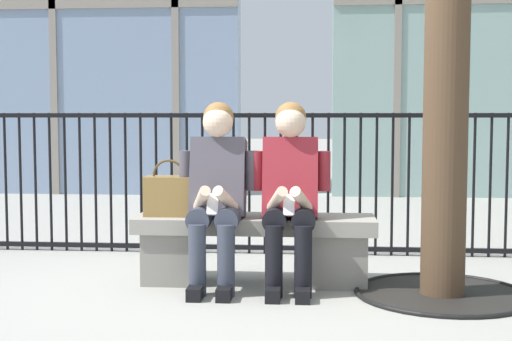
% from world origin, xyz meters
% --- Properties ---
extents(ground_plane, '(60.00, 60.00, 0.00)m').
position_xyz_m(ground_plane, '(0.00, 0.00, 0.00)').
color(ground_plane, '#9E9B93').
extents(stone_bench, '(1.60, 0.44, 0.45)m').
position_xyz_m(stone_bench, '(0.00, 0.00, 0.27)').
color(stone_bench, gray).
rests_on(stone_bench, ground).
extents(seated_person_with_phone, '(0.52, 0.66, 1.21)m').
position_xyz_m(seated_person_with_phone, '(-0.24, -0.13, 0.65)').
color(seated_person_with_phone, '#383D4C').
rests_on(seated_person_with_phone, ground).
extents(seated_person_companion, '(0.52, 0.66, 1.21)m').
position_xyz_m(seated_person_companion, '(0.24, -0.13, 0.65)').
color(seated_person_companion, black).
rests_on(seated_person_companion, ground).
extents(handbag_on_bench, '(0.31, 0.19, 0.38)m').
position_xyz_m(handbag_on_bench, '(-0.58, -0.01, 0.59)').
color(handbag_on_bench, olive).
rests_on(handbag_on_bench, stone_bench).
extents(plaza_railing, '(8.94, 0.04, 1.14)m').
position_xyz_m(plaza_railing, '(0.00, 1.01, 0.58)').
color(plaza_railing, black).
rests_on(plaza_railing, ground).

